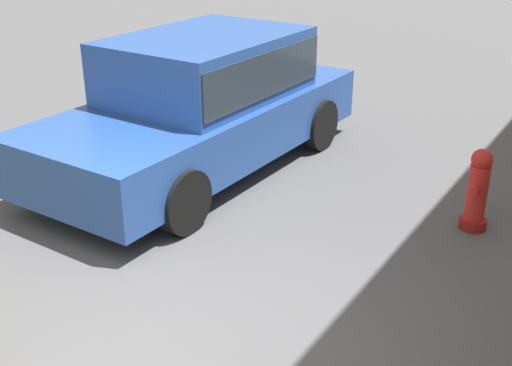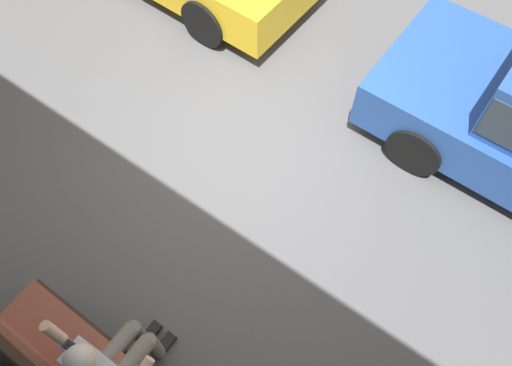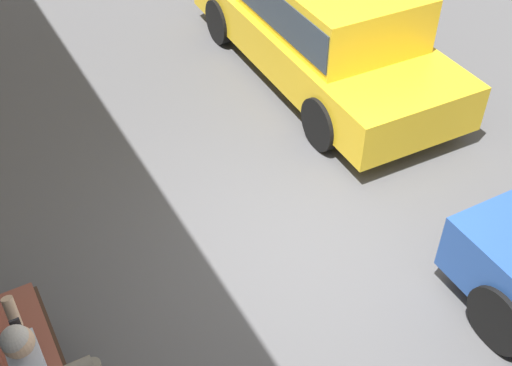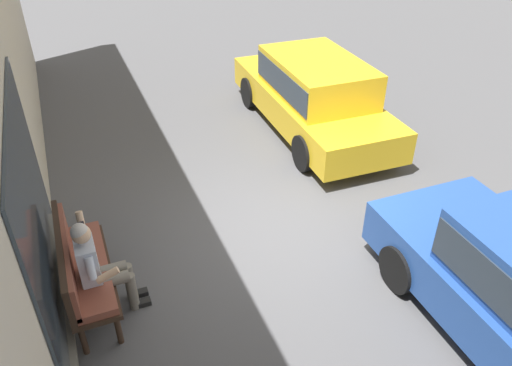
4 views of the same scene
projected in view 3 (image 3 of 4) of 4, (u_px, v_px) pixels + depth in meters
The scene contains 2 objects.
ground_plane at pixel (306, 251), 6.54m from camera, with size 60.00×60.00×0.00m, color #4C4C4F.
parked_car_mid at pixel (323, 22), 8.46m from camera, with size 4.67×1.93×1.53m.
Camera 3 is at (-3.61, 2.60, 4.87)m, focal length 45.00 mm.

